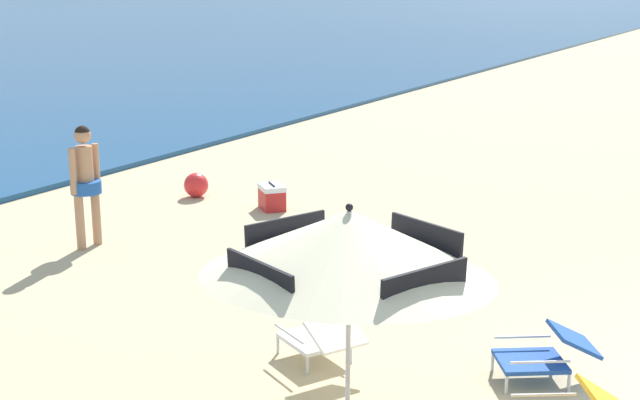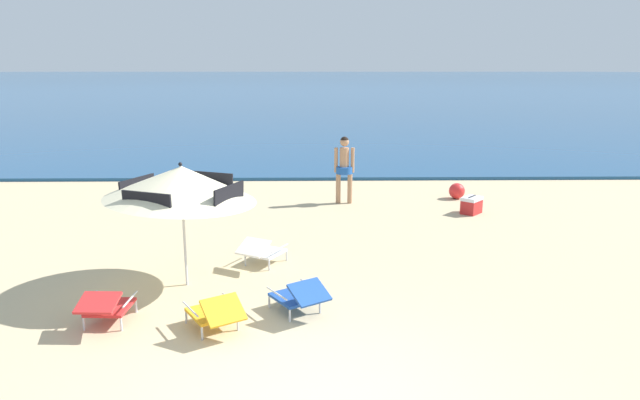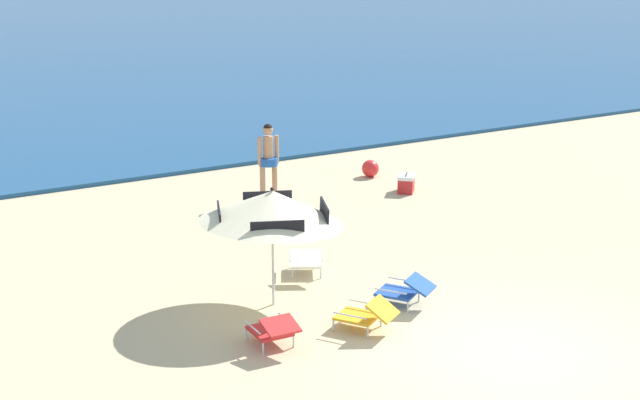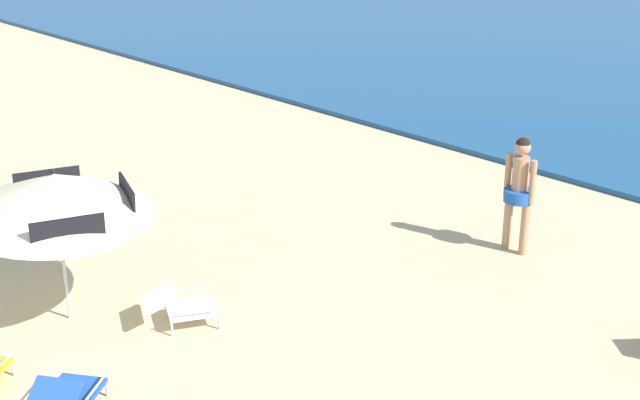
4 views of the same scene
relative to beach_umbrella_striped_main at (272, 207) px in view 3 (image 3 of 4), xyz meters
The scene contains 9 objects.
ground_plane 4.32m from the beach_umbrella_striped_main, 58.41° to the right, with size 800.00×800.00×0.00m, color tan.
beach_umbrella_striped_main is the anchor object (origin of this frame).
lounge_chair_under_umbrella 2.11m from the beach_umbrella_striped_main, 117.91° to the right, with size 0.60×0.88×0.50m.
lounge_chair_beside_umbrella 1.97m from the beach_umbrella_striped_main, 38.10° to the left, with size 0.89×1.02×0.52m.
lounge_chair_facing_sea 2.24m from the beach_umbrella_striped_main, 65.94° to the right, with size 0.92×1.03×0.53m.
lounge_chair_spare_folded 2.52m from the beach_umbrella_striped_main, 31.68° to the right, with size 0.92×1.02×0.52m.
person_standing_near_shore 6.23m from the beach_umbrella_striped_main, 62.98° to the left, with size 0.51×0.42×1.70m.
cooler_box 7.40m from the beach_umbrella_striped_main, 37.41° to the left, with size 0.59×0.60×0.43m.
beach_ball 8.45m from the beach_umbrella_striped_main, 45.73° to the left, with size 0.41×0.41×0.41m, color red.
Camera 3 is at (-8.83, -9.45, 5.96)m, focal length 54.24 mm.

